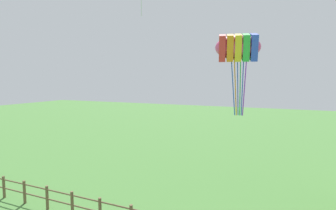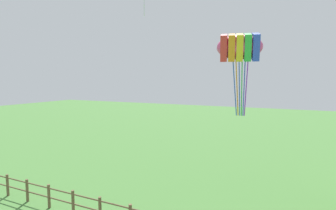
% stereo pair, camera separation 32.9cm
% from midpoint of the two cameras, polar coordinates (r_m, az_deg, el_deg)
% --- Properties ---
extents(kite_rainbow_parafoil, '(2.71, 2.08, 4.55)m').
position_cam_midpoint_polar(kite_rainbow_parafoil, '(15.03, 14.32, 12.00)').
color(kite_rainbow_parafoil, '#E54C8C').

